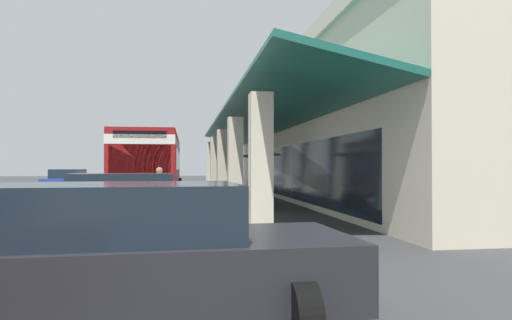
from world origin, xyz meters
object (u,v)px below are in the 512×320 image
object	(u,v)px
pedestrian	(159,190)
parked_sedan_charcoal	(127,256)
transit_bus	(151,162)
potted_palm	(257,194)
parked_sedan_blue	(67,181)
parked_sedan_white	(129,202)

from	to	relation	value
pedestrian	parked_sedan_charcoal	bearing A→B (deg)	1.20
transit_bus	potted_palm	bearing A→B (deg)	40.17
parked_sedan_blue	potted_palm	distance (m)	15.50
parked_sedan_charcoal	pedestrian	xyz separation A→B (m)	(-9.86, -0.21, 0.15)
transit_bus	potted_palm	xyz separation A→B (m)	(5.19, 4.38, -1.29)
transit_bus	pedestrian	distance (m)	8.51
parked_sedan_charcoal	pedestrian	bearing A→B (deg)	-178.80
transit_bus	potted_palm	world-z (taller)	transit_bus
parked_sedan_blue	potted_palm	xyz separation A→B (m)	(11.94, 9.87, -0.19)
transit_bus	parked_sedan_charcoal	bearing A→B (deg)	3.24
parked_sedan_white	parked_sedan_charcoal	xyz separation A→B (m)	(7.16, 0.81, 0.00)
parked_sedan_charcoal	potted_palm	distance (m)	13.51
parked_sedan_white	potted_palm	bearing A→B (deg)	145.00
potted_palm	parked_sedan_white	bearing A→B (deg)	-35.00
pedestrian	potted_palm	size ratio (longest dim) A/B	0.71
potted_palm	pedestrian	bearing A→B (deg)	-47.77
parked_sedan_white	parked_sedan_charcoal	world-z (taller)	same
transit_bus	parked_sedan_blue	world-z (taller)	transit_bus
parked_sedan_charcoal	parked_sedan_white	bearing A→B (deg)	-173.58
parked_sedan_white	pedestrian	xyz separation A→B (m)	(-2.71, 0.60, 0.15)
parked_sedan_white	potted_palm	size ratio (longest dim) A/B	1.97
parked_sedan_charcoal	pedestrian	world-z (taller)	pedestrian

